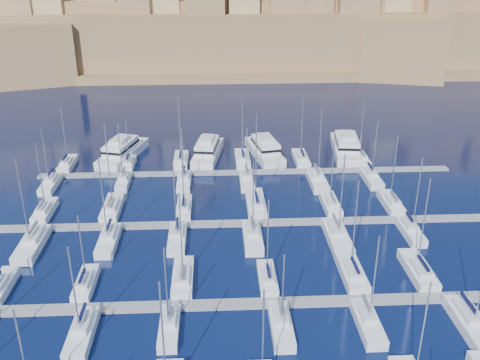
{
  "coord_description": "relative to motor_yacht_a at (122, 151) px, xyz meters",
  "views": [
    {
      "loc": [
        -6.39,
        -68.76,
        42.48
      ],
      "look_at": [
        -2.61,
        6.0,
        9.85
      ],
      "focal_mm": 40.0,
      "sensor_mm": 36.0,
      "label": 1
    }
  ],
  "objects": [
    {
      "name": "ground",
      "position": [
        26.61,
        -41.86,
        -1.73
      ],
      "size": [
        600.0,
        600.0,
        0.0
      ],
      "primitive_type": "plane",
      "color": "black",
      "rests_on": "ground"
    },
    {
      "name": "pontoon_mid_near",
      "position": [
        26.61,
        -53.86,
        -1.53
      ],
      "size": [
        84.0,
        2.0,
        0.4
      ],
      "primitive_type": "cube",
      "color": "slate",
      "rests_on": "ground"
    },
    {
      "name": "pontoon_mid_far",
      "position": [
        26.61,
        -31.86,
        -1.53
      ],
      "size": [
        84.0,
        2.0,
        0.4
      ],
      "primitive_type": "cube",
      "color": "slate",
      "rests_on": "ground"
    },
    {
      "name": "pontoon_far",
      "position": [
        26.61,
        -9.86,
        -1.53
      ],
      "size": [
        84.0,
        2.0,
        0.4
      ],
      "primitive_type": "cube",
      "color": "slate",
      "rests_on": "ground"
    },
    {
      "name": "sailboat_12",
      "position": [
        -8.8,
        -48.97,
        -1.0
      ],
      "size": [
        2.4,
        7.99,
        12.57
      ],
      "color": "silver",
      "rests_on": "ground"
    },
    {
      "name": "sailboat_13",
      "position": [
        2.38,
        -48.99,
        -1.02
      ],
      "size": [
        2.38,
        7.94,
        11.15
      ],
      "color": "silver",
      "rests_on": "ground"
    },
    {
      "name": "sailboat_14",
      "position": [
        15.48,
        -48.34,
        -0.98
      ],
      "size": [
        2.78,
        9.28,
        13.65
      ],
      "color": "silver",
      "rests_on": "ground"
    },
    {
      "name": "sailboat_15",
      "position": [
        27.09,
        -49.01,
        -1.0
      ],
      "size": [
        2.37,
        7.9,
        12.75
      ],
      "color": "silver",
      "rests_on": "ground"
    },
    {
      "name": "sailboat_16",
      "position": [
        39.05,
        -48.11,
        -0.97
      ],
      "size": [
        2.92,
        9.74,
        14.77
      ],
      "color": "silver",
      "rests_on": "ground"
    },
    {
      "name": "sailboat_17",
      "position": [
        48.55,
        -48.12,
        -0.97
      ],
      "size": [
        2.92,
        9.73,
        14.86
      ],
      "color": "silver",
      "rests_on": "ground"
    },
    {
      "name": "sailboat_19",
      "position": [
        4.11,
        -59.2,
        -0.99
      ],
      "size": [
        2.67,
        8.9,
        13.05
      ],
      "color": "silver",
      "rests_on": "ground"
    },
    {
      "name": "sailboat_20",
      "position": [
        14.35,
        -58.64,
        -1.01
      ],
      "size": [
        2.33,
        7.76,
        12.25
      ],
      "color": "silver",
      "rests_on": "ground"
    },
    {
      "name": "sailboat_21",
      "position": [
        27.79,
        -58.96,
        -1.01
      ],
      "size": [
        2.52,
        8.41,
        11.15
      ],
      "color": "silver",
      "rests_on": "ground"
    },
    {
      "name": "sailboat_22",
      "position": [
        38.37,
        -59.0,
        -0.99
      ],
      "size": [
        2.55,
        8.5,
        13.33
      ],
      "color": "silver",
      "rests_on": "ground"
    },
    {
      "name": "sailboat_23",
      "position": [
        50.77,
        -59.87,
        -0.96
      ],
      "size": [
        3.08,
        10.27,
        15.43
      ],
      "color": "silver",
      "rests_on": "ground"
    },
    {
      "name": "sailboat_24",
      "position": [
        -9.32,
        -26.67,
        -0.99
      ],
      "size": [
        2.58,
        8.61,
        13.27
      ],
      "color": "silver",
      "rests_on": "ground"
    },
    {
      "name": "sailboat_25",
      "position": [
        2.12,
        -26.06,
        -0.96
      ],
      "size": [
        2.95,
        9.84,
        16.2
      ],
      "color": "silver",
      "rests_on": "ground"
    },
    {
      "name": "sailboat_26",
      "position": [
        14.67,
        -26.76,
        -0.99
      ],
      "size": [
        2.53,
        8.42,
        13.84
      ],
      "color": "silver",
      "rests_on": "ground"
    },
    {
      "name": "sailboat_27",
      "position": [
        27.31,
        -25.71,
        -0.94
      ],
      "size": [
        3.17,
        10.56,
        17.46
      ],
      "color": "silver",
      "rests_on": "ground"
    },
    {
      "name": "sailboat_28",
      "position": [
        40.56,
        -26.54,
        -0.99
      ],
      "size": [
        2.66,
        8.87,
        13.05
      ],
      "color": "silver",
      "rests_on": "ground"
    },
    {
      "name": "sailboat_29",
      "position": [
        51.42,
        -26.54,
        -0.99
      ],
      "size": [
        2.66,
        8.87,
        13.39
      ],
      "color": "silver",
      "rests_on": "ground"
    },
    {
      "name": "sailboat_30",
      "position": [
        -8.08,
        -37.97,
        -0.96
      ],
      "size": [
        3.14,
        10.46,
        15.05
      ],
      "color": "silver",
      "rests_on": "ground"
    },
    {
      "name": "sailboat_31",
      "position": [
        3.44,
        -37.34,
        -0.97
      ],
      "size": [
        2.75,
        9.18,
        14.93
      ],
      "color": "silver",
      "rests_on": "ground"
    },
    {
      "name": "sailboat_32",
      "position": [
        14.09,
        -37.23,
        -0.99
      ],
      "size": [
        2.69,
        8.97,
        13.52
      ],
      "color": "silver",
      "rests_on": "ground"
    },
    {
      "name": "sailboat_33",
      "position": [
        25.88,
        -37.49,
        -0.98
      ],
      "size": [
        2.85,
        9.49,
        13.79
      ],
      "color": "silver",
      "rests_on": "ground"
    },
    {
      "name": "sailboat_34",
      "position": [
        39.22,
        -37.99,
        -0.96
      ],
      "size": [
        3.16,
        10.52,
        15.25
      ],
      "color": "silver",
      "rests_on": "ground"
    },
    {
      "name": "sailboat_35",
      "position": [
        51.38,
        -36.91,
        -0.99
      ],
      "size": [
        2.5,
        8.32,
        13.85
      ],
      "color": "silver",
      "rests_on": "ground"
    },
    {
      "name": "sailboat_36",
      "position": [
        -10.76,
        -4.72,
        -0.99
      ],
      "size": [
        2.55,
        8.51,
        13.25
      ],
      "color": "silver",
      "rests_on": "ground"
    },
    {
      "name": "sailboat_37",
      "position": [
        2.12,
        -5.18,
        -1.02
      ],
      "size": [
        2.27,
        7.57,
        10.73
      ],
      "color": "silver",
      "rests_on": "ground"
    },
    {
      "name": "sailboat_38",
      "position": [
        12.98,
        -4.16,
        -0.97
      ],
      "size": [
        2.89,
        9.64,
        14.73
      ],
      "color": "silver",
      "rests_on": "ground"
    },
    {
      "name": "sailboat_39",
      "position": [
        26.15,
        -3.99,
        -0.98
      ],
      "size": [
        2.99,
        9.98,
        13.82
      ],
      "color": "silver",
      "rests_on": "ground"
    },
    {
      "name": "sailboat_40",
      "position": [
        38.75,
        -4.24,
        -0.98
      ],
      "size": [
        2.84,
        9.47,
        14.19
      ],
      "color": "silver",
      "rests_on": "ground"
    },
    {
      "name": "sailboat_41",
      "position": [
        51.53,
        -4.5,
        -0.99
      ],
      "size": [
        2.68,
        8.95,
        13.57
      ],
      "color": "silver",
      "rests_on": "ground"
    },
    {
      "name": "sailboat_42",
      "position": [
        -11.53,
        -15.03,
        -1.0
      ],
      "size": [
        2.57,
        8.56,
        12.26
      ],
      "color": "silver",
      "rests_on": "ground"
    },
    {
      "name": "sailboat_43",
      "position": [
        2.38,
        -14.59,
        -1.0
      ],
      "size": [
        2.3,
        7.66,
        13.02
      ],
      "color": "silver",
      "rests_on": "ground"
    },
    {
      "name": "sailboat_44",
      "position": [
        14.14,
        -15.02,
        -1.01
      ],
      "size": [
        2.56,
        8.54,
        11.92
      ],
      "color": "silver",
      "rests_on": "ground"
    },
    {
      "name": "sailboat_45",
      "position": [
        26.34,
        -15.12,
        -1.0
      ],
      "size": [
        2.62,
        8.74,
        11.87
      ],
      "color": "silver",
      "rests_on": "ground"
    },
    {
      "name": "sailboat_46",
      "position": [
        40.11,
        -15.81,
        -0.96
      ],
      "size": [
        3.04,
        10.14,
        15.66
      ],
      "color": "silver",
      "rests_on": "ground"
    },
    {
      "name": "sailboat_47",
      "position": [
        51.0,
        -15.27,
        -0.99
      ],
      "size": [
        2.71,
        9.04,
        13.01
      ],
      "color": "silver",
      "rests_on": "ground"
    },
    {
      "name": "motor_yacht_a",
      "position": [
        0.0,
        0.0,
        0.0
      ],
      "size": [
        9.73,
        18.14,
        5.25
      ],
      "color": "silver",
      "rests_on": "ground"
    },
    {
      "name": "motor_yacht_b",
      "position": [
        18.67,
        -0.72,
        -0.0
      ],
      "size": [
        7.28,
        16.47,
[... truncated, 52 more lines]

